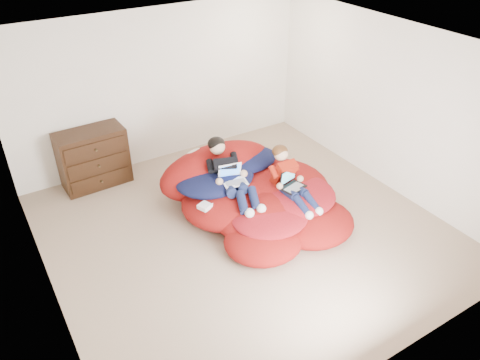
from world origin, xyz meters
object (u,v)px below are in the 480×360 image
object	(u,v)px
beanbag_pile	(255,195)
laptop_black	(291,182)
younger_boy	(289,177)
laptop_white	(233,177)
older_boy	(228,171)
dresser	(93,158)

from	to	relation	value
beanbag_pile	laptop_black	bearing A→B (deg)	-46.59
younger_boy	laptop_white	distance (m)	0.77
younger_boy	laptop_black	world-z (taller)	younger_boy
laptop_white	younger_boy	bearing A→B (deg)	-30.49
older_boy	laptop_black	bearing A→B (deg)	-39.79
older_boy	laptop_black	xyz separation A→B (m)	(0.67, -0.56, -0.11)
beanbag_pile	laptop_white	xyz separation A→B (m)	(-0.32, 0.07, 0.37)
beanbag_pile	laptop_white	world-z (taller)	laptop_white
older_boy	beanbag_pile	bearing A→B (deg)	-30.49
older_boy	laptop_white	xyz separation A→B (m)	(0.00, -0.11, -0.04)
younger_boy	laptop_black	distance (m)	0.08
laptop_white	laptop_black	world-z (taller)	laptop_white
younger_boy	older_boy	bearing A→B (deg)	142.82
older_boy	laptop_black	size ratio (longest dim) A/B	3.19
laptop_black	younger_boy	bearing A→B (deg)	90.00
dresser	beanbag_pile	size ratio (longest dim) A/B	0.43
dresser	younger_boy	size ratio (longest dim) A/B	1.06
laptop_white	laptop_black	xyz separation A→B (m)	(0.67, -0.44, -0.07)
dresser	younger_boy	xyz separation A→B (m)	(2.07, -2.23, 0.17)
beanbag_pile	older_boy	distance (m)	0.55
older_boy	younger_boy	distance (m)	0.84
older_boy	younger_boy	world-z (taller)	older_boy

